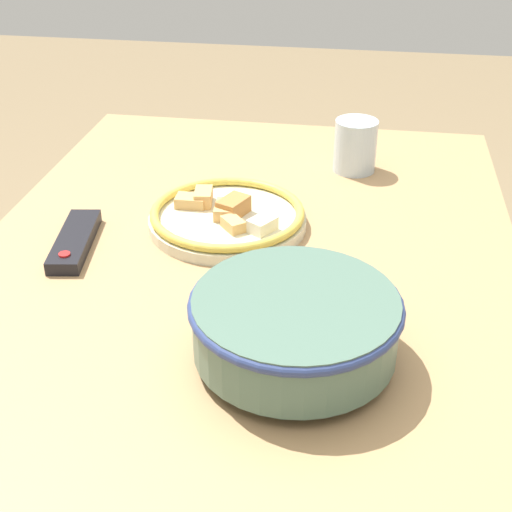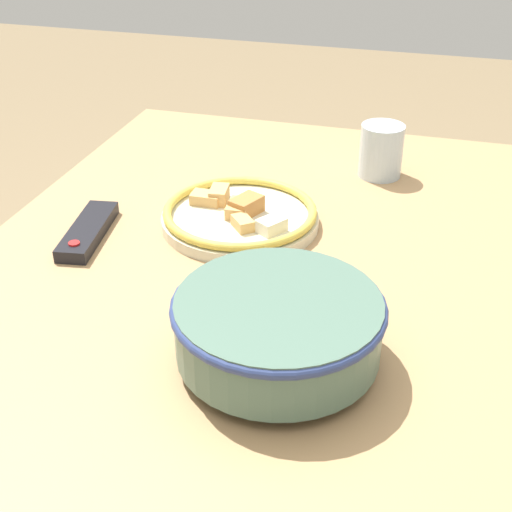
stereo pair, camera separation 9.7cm
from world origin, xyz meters
name	(u,v)px [view 2 (the right image)]	position (x,y,z in m)	size (l,w,h in m)	color
dining_table	(239,324)	(0.00, 0.00, 0.62)	(1.23, 0.82, 0.71)	tan
noodle_bowl	(278,326)	(-0.17, -0.10, 0.76)	(0.25, 0.25, 0.09)	#4C6B5B
food_plate	(240,215)	(0.14, 0.04, 0.73)	(0.25, 0.25, 0.05)	beige
tv_remote	(88,231)	(0.04, 0.26, 0.72)	(0.17, 0.07, 0.02)	black
drinking_glass	(381,151)	(0.40, -0.15, 0.76)	(0.08, 0.08, 0.10)	silver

